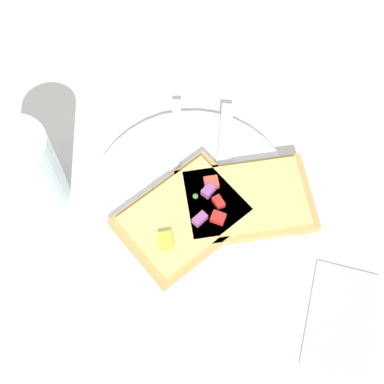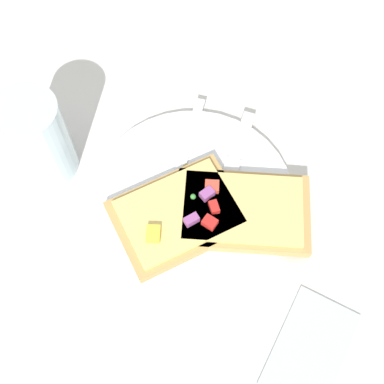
# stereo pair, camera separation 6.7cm
# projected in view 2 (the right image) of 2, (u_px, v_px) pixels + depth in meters

# --- Properties ---
(ground_plane) EXTENTS (4.00, 4.00, 0.00)m
(ground_plane) POSITION_uv_depth(u_px,v_px,m) (192.00, 199.00, 0.69)
(ground_plane) COLOR beige
(plate) EXTENTS (0.26, 0.26, 0.01)m
(plate) POSITION_uv_depth(u_px,v_px,m) (192.00, 197.00, 0.69)
(plate) COLOR white
(plate) RESTS_ON ground
(fork) EXTENTS (0.22, 0.07, 0.01)m
(fork) POSITION_uv_depth(u_px,v_px,m) (179.00, 174.00, 0.69)
(fork) COLOR silver
(fork) RESTS_ON plate
(knife) EXTENTS (0.20, 0.05, 0.01)m
(knife) POSITION_uv_depth(u_px,v_px,m) (233.00, 164.00, 0.70)
(knife) COLOR silver
(knife) RESTS_ON plate
(pizza_slice_main) EXTENTS (0.19, 0.18, 0.03)m
(pizza_slice_main) POSITION_uv_depth(u_px,v_px,m) (176.00, 213.00, 0.66)
(pizza_slice_main) COLOR tan
(pizza_slice_main) RESTS_ON plate
(pizza_slice_corner) EXTENTS (0.16, 0.19, 0.03)m
(pizza_slice_corner) POSITION_uv_depth(u_px,v_px,m) (242.00, 210.00, 0.66)
(pizza_slice_corner) COLOR tan
(pizza_slice_corner) RESTS_ON plate
(crumb_scatter) EXTENTS (0.04, 0.04, 0.01)m
(crumb_scatter) POSITION_uv_depth(u_px,v_px,m) (193.00, 180.00, 0.69)
(crumb_scatter) COLOR tan
(crumb_scatter) RESTS_ON plate
(drinking_glass) EXTENTS (0.08, 0.08, 0.13)m
(drinking_glass) POSITION_uv_depth(u_px,v_px,m) (38.00, 139.00, 0.66)
(drinking_glass) COLOR silver
(drinking_glass) RESTS_ON ground
(napkin) EXTENTS (0.13, 0.08, 0.01)m
(napkin) POSITION_uv_depth(u_px,v_px,m) (310.00, 349.00, 0.61)
(napkin) COLOR silver
(napkin) RESTS_ON ground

